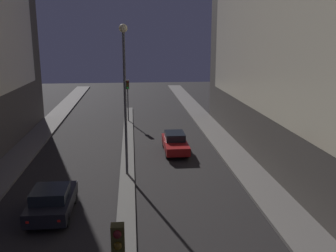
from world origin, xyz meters
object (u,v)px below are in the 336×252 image
car_left_lane (52,201)px  street_lamp (125,78)px  car_right_lane (175,142)px  traffic_light_mid (128,91)px

car_left_lane → street_lamp: bearing=54.8°
car_right_lane → car_left_lane: bearing=-126.3°
street_lamp → car_right_lane: bearing=52.6°
car_right_lane → street_lamp: bearing=-127.4°
car_left_lane → traffic_light_mid: bearing=80.0°
traffic_light_mid → street_lamp: (0.00, -15.35, 2.97)m
traffic_light_mid → car_left_lane: (-3.62, -20.48, -2.45)m
traffic_light_mid → car_right_lane: (3.62, -10.63, -2.48)m
traffic_light_mid → street_lamp: bearing=-90.0°
traffic_light_mid → car_right_lane: size_ratio=0.93×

